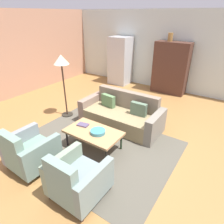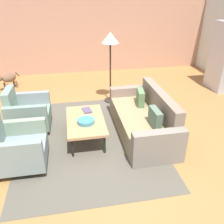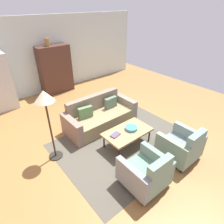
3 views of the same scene
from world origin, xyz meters
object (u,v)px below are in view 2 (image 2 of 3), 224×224
Objects in this scene: armchair_left at (26,113)px; book_stack at (87,110)px; armchair_right at (16,148)px; couch at (145,120)px; floor_lamp at (110,45)px; fruit_bowl at (86,121)px; coffee_table at (86,121)px; dog at (8,79)px.

armchair_left reaches higher than book_stack.
armchair_right is 3.27× the size of book_stack.
floor_lamp reaches higher than couch.
couch is 1.22× the size of floor_lamp.
fruit_bowl is 0.18× the size of floor_lamp.
coffee_table is 1.36× the size of armchair_left.
armchair_right reaches higher than book_stack.
floor_lamp is at bearing 139.25° from armchair_right.
coffee_table is at bearing 89.80° from couch.
couch is at bearing 96.08° from fruit_bowl.
armchair_right is at bearing 59.57° from dog.
armchair_left is 1.00× the size of armchair_right.
armchair_right reaches higher than dog.
armchair_right is 3.14m from floor_lamp.
couch is 3.80× the size of dog.
couch is 1.20m from fruit_bowl.
couch reaches higher than book_stack.
armchair_left is 3.27× the size of book_stack.
dog is at bearing 46.65° from couch.
coffee_table is at bearing 63.83° from armchair_left.
book_stack is at bearing 84.66° from dog.
couch is at bearing 93.64° from dog.
couch is at bearing 104.63° from armchair_right.
armchair_left is at bearing 75.45° from couch.
coffee_table is at bearing 80.47° from dog.
armchair_left is at bearing -117.27° from coffee_table.
armchair_right reaches higher than fruit_bowl.
coffee_table is 0.35m from book_stack.
floor_lamp is (-1.27, 0.70, 1.01)m from book_stack.
fruit_bowl is 2.15m from floor_lamp.
book_stack is (-0.34, -1.12, 0.14)m from couch.
couch is 2.43m from armchair_left.
dog is at bearing -146.30° from coffee_table.
armchair_left reaches higher than couch.
fruit_bowl is 3.67m from dog.
coffee_table is 2.17× the size of dog.
armchair_right is at bearing -62.79° from coffee_table.
dog is (-3.56, -0.81, -0.03)m from armchair_right.
fruit_bowl is at bearing -23.69° from floor_lamp.
armchair_left is at bearing -121.95° from fruit_bowl.
floor_lamp reaches higher than armchair_right.
couch reaches higher than fruit_bowl.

